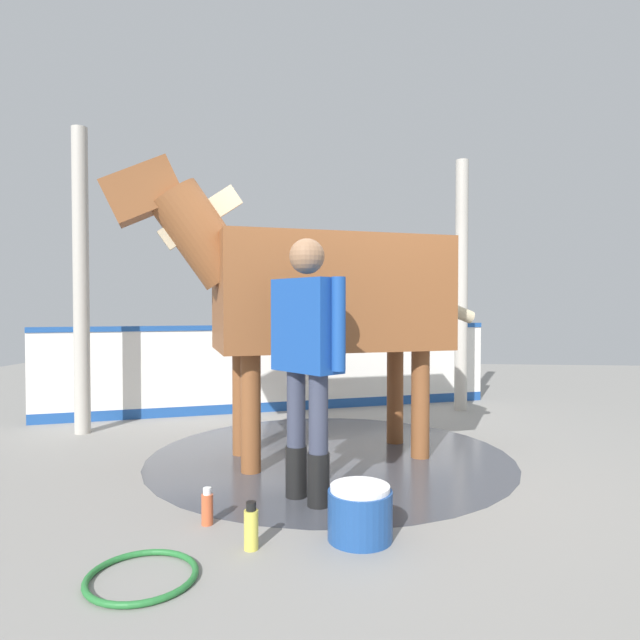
% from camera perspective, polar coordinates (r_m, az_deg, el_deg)
% --- Properties ---
extents(ground_plane, '(16.00, 16.00, 0.02)m').
position_cam_1_polar(ground_plane, '(4.78, 4.52, -14.79)').
color(ground_plane, gray).
extents(wet_patch, '(3.19, 3.19, 0.00)m').
position_cam_1_polar(wet_patch, '(4.92, 1.06, -14.15)').
color(wet_patch, '#42444C').
rests_on(wet_patch, ground).
extents(barrier_wall, '(2.22, 5.39, 1.09)m').
position_cam_1_polar(barrier_wall, '(6.86, -4.29, -5.41)').
color(barrier_wall, white).
rests_on(barrier_wall, ground).
extents(roof_post_near, '(0.16, 0.16, 3.17)m').
position_cam_1_polar(roof_post_near, '(6.12, -23.96, 3.76)').
color(roof_post_near, '#B7B2A8').
rests_on(roof_post_near, ground).
extents(roof_post_far, '(0.16, 0.16, 3.17)m').
position_cam_1_polar(roof_post_far, '(7.08, 14.73, 3.52)').
color(roof_post_far, '#B7B2A8').
rests_on(roof_post_far, ground).
extents(horse, '(1.65, 3.15, 2.52)m').
position_cam_1_polar(horse, '(4.71, -0.29, 2.97)').
color(horse, brown).
rests_on(horse, ground).
extents(handler, '(0.51, 0.54, 1.78)m').
position_cam_1_polar(handler, '(3.64, -1.39, -2.99)').
color(handler, black).
rests_on(handler, ground).
extents(wash_bucket, '(0.37, 0.37, 0.31)m').
position_cam_1_polar(wash_bucket, '(3.26, 4.25, -19.66)').
color(wash_bucket, '#1E478C').
rests_on(wash_bucket, ground).
extents(bottle_shampoo, '(0.08, 0.08, 0.26)m').
position_cam_1_polar(bottle_shampoo, '(3.17, -7.30, -20.94)').
color(bottle_shampoo, '#D8CC4C').
rests_on(bottle_shampoo, ground).
extents(bottle_spray, '(0.07, 0.07, 0.23)m').
position_cam_1_polar(bottle_spray, '(3.53, -11.84, -18.85)').
color(bottle_spray, '#CC5933').
rests_on(bottle_spray, ground).
extents(hose_coil, '(0.54, 0.54, 0.03)m').
position_cam_1_polar(hose_coil, '(3.02, -18.34, -24.33)').
color(hose_coil, '#267233').
rests_on(hose_coil, ground).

